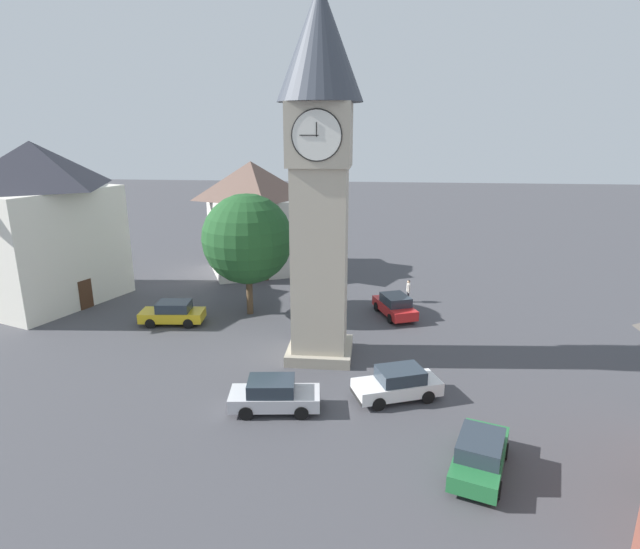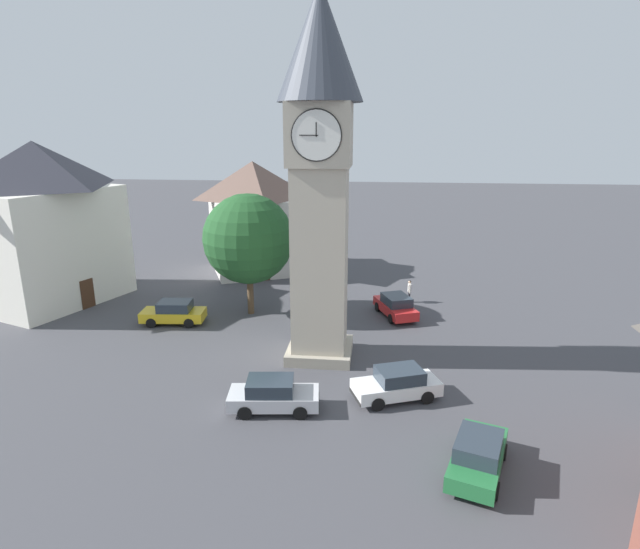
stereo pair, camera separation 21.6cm
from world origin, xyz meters
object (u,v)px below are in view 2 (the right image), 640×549
(tree, at_px, (248,239))
(building_corner_back, at_px, (43,222))
(car_red_corner, at_px, (478,455))
(car_white_side, at_px, (397,384))
(car_blue_kerb, at_px, (273,395))
(pedestrian, at_px, (409,289))
(car_silver_kerb, at_px, (396,306))
(clock_tower, at_px, (320,151))
(building_shop_left, at_px, (254,216))
(car_black_far, at_px, (174,312))

(tree, height_order, building_corner_back, building_corner_back)
(car_red_corner, xyz_separation_m, car_white_side, (2.81, -5.22, 0.00))
(car_blue_kerb, relative_size, tree, 0.51)
(car_white_side, height_order, building_corner_back, building_corner_back)
(pedestrian, relative_size, building_corner_back, 0.14)
(pedestrian, bearing_deg, tree, 17.80)
(car_silver_kerb, height_order, car_red_corner, same)
(car_silver_kerb, bearing_deg, car_red_corner, 98.67)
(clock_tower, relative_size, tree, 2.32)
(car_blue_kerb, height_order, car_white_side, same)
(clock_tower, bearing_deg, car_red_corner, 125.90)
(car_red_corner, relative_size, building_shop_left, 0.45)
(pedestrian, bearing_deg, car_red_corner, 94.10)
(tree, bearing_deg, car_red_corner, 128.05)
(car_red_corner, relative_size, building_corner_back, 0.38)
(car_black_far, xyz_separation_m, tree, (-4.61, -2.46, 4.55))
(car_silver_kerb, height_order, building_shop_left, building_shop_left)
(car_red_corner, relative_size, tree, 0.53)
(car_white_side, distance_m, tree, 15.24)
(clock_tower, relative_size, car_white_side, 4.36)
(clock_tower, bearing_deg, building_corner_back, -19.64)
(car_blue_kerb, bearing_deg, car_black_far, -49.09)
(car_silver_kerb, relative_size, pedestrian, 2.64)
(building_shop_left, bearing_deg, car_black_far, 80.29)
(car_black_far, bearing_deg, clock_tower, 158.91)
(clock_tower, distance_m, car_silver_kerb, 13.37)
(clock_tower, bearing_deg, tree, -48.93)
(car_white_side, bearing_deg, pedestrian, -95.60)
(building_corner_back, bearing_deg, car_blue_kerb, 145.11)
(car_blue_kerb, height_order, car_red_corner, same)
(pedestrian, height_order, tree, tree)
(car_silver_kerb, relative_size, car_white_side, 1.00)
(building_corner_back, bearing_deg, car_silver_kerb, 178.62)
(car_white_side, xyz_separation_m, building_corner_back, (25.11, -11.90, 5.18))
(clock_tower, relative_size, car_red_corner, 4.37)
(car_silver_kerb, height_order, pedestrian, pedestrian)
(car_blue_kerb, xyz_separation_m, pedestrian, (-7.08, -16.04, 0.25))
(car_silver_kerb, xyz_separation_m, car_black_far, (14.63, 2.94, 0.00))
(car_silver_kerb, bearing_deg, building_corner_back, -1.38)
(car_white_side, xyz_separation_m, pedestrian, (-1.41, -14.38, 0.25))
(pedestrian, distance_m, building_shop_left, 15.93)
(car_black_far, bearing_deg, pedestrian, -159.03)
(car_white_side, distance_m, car_black_far, 16.59)
(car_red_corner, height_order, pedestrian, pedestrian)
(clock_tower, relative_size, car_silver_kerb, 4.36)
(car_black_far, xyz_separation_m, pedestrian, (-15.75, -6.04, 0.25))
(car_blue_kerb, xyz_separation_m, building_shop_left, (6.33, -23.67, 4.22))
(car_black_far, distance_m, pedestrian, 16.87)
(car_silver_kerb, xyz_separation_m, building_shop_left, (12.30, -10.72, 4.22))
(car_blue_kerb, bearing_deg, tree, -71.94)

